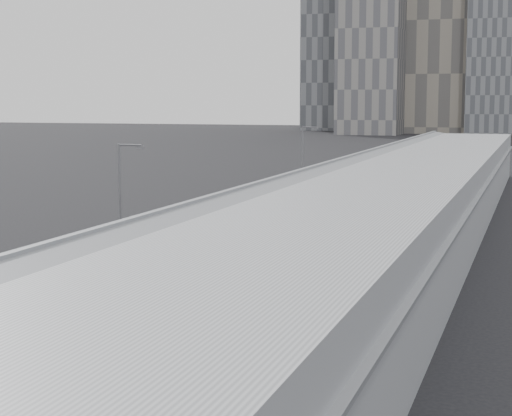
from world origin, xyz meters
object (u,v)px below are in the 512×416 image
at_px(bus_10, 414,159).
at_px(bus_6, 342,191).
at_px(street_lamp_near, 122,197).
at_px(bus_7, 367,180).
at_px(bus_2, 131,295).
at_px(shipping_container, 322,178).
at_px(bus_5, 309,206).
at_px(bus_3, 208,253).
at_px(bus_4, 276,227).
at_px(bus_9, 400,164).
at_px(street_lamp_far, 304,158).
at_px(suv, 370,169).
at_px(bus_8, 382,172).

bearing_deg(bus_10, bus_6, -90.47).
bearing_deg(bus_6, street_lamp_near, -103.73).
bearing_deg(bus_7, bus_2, -91.48).
bearing_deg(bus_7, bus_10, 88.05).
bearing_deg(shipping_container, bus_5, -54.21).
bearing_deg(shipping_container, bus_2, -60.07).
xyz_separation_m(bus_3, bus_4, (0.89, 13.28, 0.05)).
bearing_deg(bus_9, bus_5, -87.06).
height_order(bus_7, street_lamp_far, street_lamp_far).
relative_size(bus_5, bus_10, 0.98).
height_order(bus_4, bus_6, bus_4).
height_order(shipping_container, suv, shipping_container).
bearing_deg(bus_3, bus_7, 87.31).
bearing_deg(bus_8, bus_9, 89.44).
height_order(bus_4, bus_7, bus_7).
bearing_deg(bus_4, bus_7, 90.68).
bearing_deg(street_lamp_far, bus_9, 81.79).
relative_size(bus_6, shipping_container, 1.87).
distance_m(bus_2, street_lamp_near, 15.96).
height_order(bus_9, shipping_container, bus_9).
bearing_deg(bus_5, street_lamp_near, -109.36).
relative_size(bus_6, street_lamp_far, 1.38).
bearing_deg(shipping_container, bus_9, 97.66).
height_order(bus_10, suv, bus_10).
height_order(bus_2, bus_4, bus_4).
bearing_deg(bus_5, bus_3, -95.12).
relative_size(street_lamp_far, shipping_container, 1.36).
relative_size(bus_5, bus_8, 1.00).
height_order(bus_4, suv, bus_4).
height_order(bus_6, bus_8, bus_8).
bearing_deg(street_lamp_far, suv, 89.11).
bearing_deg(street_lamp_near, bus_10, 85.84).
height_order(bus_2, bus_10, bus_10).
distance_m(bus_8, street_lamp_near, 69.18).
bearing_deg(bus_7, bus_6, -93.62).
height_order(bus_5, street_lamp_far, street_lamp_far).
xyz_separation_m(bus_7, bus_8, (-0.37, 12.75, 0.01)).
distance_m(bus_2, bus_4, 26.24).
distance_m(bus_2, street_lamp_far, 59.90).
bearing_deg(bus_4, street_lamp_near, -121.92).
height_order(bus_3, bus_9, bus_9).
xyz_separation_m(bus_2, bus_6, (-0.83, 56.44, -0.01)).
relative_size(bus_3, shipping_container, 1.97).
bearing_deg(bus_2, bus_7, 86.92).
xyz_separation_m(bus_7, bus_9, (-0.30, 28.92, 0.06)).
height_order(bus_9, suv, bus_9).
xyz_separation_m(bus_2, suv, (-5.72, 99.59, -0.70)).
bearing_deg(bus_10, street_lamp_near, -94.10).
bearing_deg(bus_3, bus_9, 87.57).
xyz_separation_m(bus_2, bus_7, (-0.41, 69.62, 0.16)).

